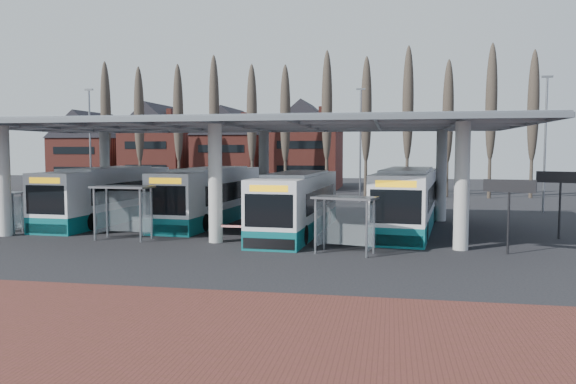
% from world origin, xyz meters
% --- Properties ---
extents(ground, '(140.00, 140.00, 0.00)m').
position_xyz_m(ground, '(0.00, 0.00, 0.00)').
color(ground, black).
rests_on(ground, ground).
extents(brick_strip, '(70.00, 10.00, 0.03)m').
position_xyz_m(brick_strip, '(0.00, -12.00, 0.01)').
color(brick_strip, '#542621').
rests_on(brick_strip, ground).
extents(station_canopy, '(32.00, 16.00, 6.34)m').
position_xyz_m(station_canopy, '(0.00, 8.00, 5.68)').
color(station_canopy, beige).
rests_on(station_canopy, ground).
extents(poplar_row, '(45.10, 1.10, 14.50)m').
position_xyz_m(poplar_row, '(0.00, 33.00, 8.78)').
color(poplar_row, '#473D33').
rests_on(poplar_row, ground).
extents(townhouse_row, '(36.80, 10.30, 12.25)m').
position_xyz_m(townhouse_row, '(-15.75, 44.00, 5.94)').
color(townhouse_row, maroon).
rests_on(townhouse_row, ground).
extents(lamp_post_a, '(0.80, 0.16, 10.17)m').
position_xyz_m(lamp_post_a, '(-18.00, 22.00, 5.34)').
color(lamp_post_a, slate).
rests_on(lamp_post_a, ground).
extents(lamp_post_b, '(0.80, 0.16, 10.17)m').
position_xyz_m(lamp_post_b, '(6.00, 26.00, 5.34)').
color(lamp_post_b, slate).
rests_on(lamp_post_b, ground).
extents(lamp_post_c, '(0.80, 0.16, 10.17)m').
position_xyz_m(lamp_post_c, '(20.00, 20.00, 5.34)').
color(lamp_post_c, slate).
rests_on(lamp_post_c, ground).
extents(bus_0, '(3.30, 12.90, 3.55)m').
position_xyz_m(bus_0, '(-9.56, 9.39, 1.68)').
color(bus_0, silver).
rests_on(bus_0, ground).
extents(bus_1, '(3.64, 12.94, 3.55)m').
position_xyz_m(bus_1, '(-2.78, 10.27, 1.67)').
color(bus_1, silver).
rests_on(bus_1, ground).
extents(bus_2, '(3.23, 12.46, 3.43)m').
position_xyz_m(bus_2, '(3.53, 6.58, 1.62)').
color(bus_2, silver).
rests_on(bus_2, ground).
extents(bus_3, '(4.23, 13.24, 3.62)m').
position_xyz_m(bus_3, '(9.71, 8.80, 1.70)').
color(bus_3, silver).
rests_on(bus_3, ground).
extents(shelter_0, '(2.67, 1.63, 2.33)m').
position_xyz_m(shelter_0, '(-12.92, 3.31, 1.69)').
color(shelter_0, gray).
rests_on(shelter_0, ground).
extents(shelter_1, '(3.12, 1.67, 2.83)m').
position_xyz_m(shelter_1, '(-5.02, 2.60, 2.06)').
color(shelter_1, gray).
rests_on(shelter_1, ground).
extents(shelter_2, '(3.05, 2.05, 2.59)m').
position_xyz_m(shelter_2, '(6.74, 0.65, 1.89)').
color(shelter_2, gray).
rests_on(shelter_2, ground).
extents(info_sign_0, '(2.13, 0.98, 3.36)m').
position_xyz_m(info_sign_0, '(13.95, 1.72, 2.82)').
color(info_sign_0, black).
rests_on(info_sign_0, ground).
extents(info_sign_1, '(2.29, 0.96, 3.56)m').
position_xyz_m(info_sign_1, '(17.51, 6.83, 2.99)').
color(info_sign_1, black).
rests_on(info_sign_1, ground).
extents(barrier, '(2.21, 0.64, 1.11)m').
position_xyz_m(barrier, '(1.65, 1.76, 0.86)').
color(barrier, black).
rests_on(barrier, ground).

